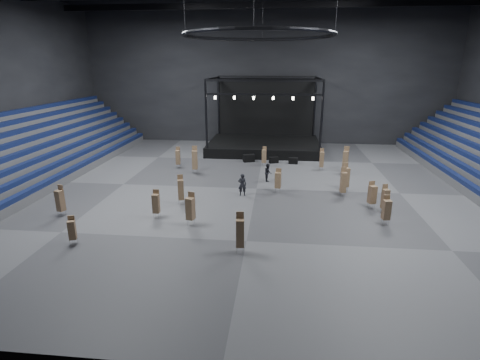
# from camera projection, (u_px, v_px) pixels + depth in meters

# --- Properties ---
(floor) EXTENTS (50.00, 50.00, 0.00)m
(floor) POSITION_uv_depth(u_px,v_px,m) (257.00, 189.00, 33.80)
(floor) COLOR #4C4C4F
(floor) RESTS_ON ground
(wall_back) EXTENTS (50.00, 0.20, 18.00)m
(wall_back) POSITION_uv_depth(u_px,v_px,m) (267.00, 77.00, 51.04)
(wall_back) COLOR black
(wall_back) RESTS_ON ground
(wall_front) EXTENTS (50.00, 0.20, 18.00)m
(wall_front) POSITION_uv_depth(u_px,v_px,m) (217.00, 128.00, 11.18)
(wall_front) COLOR black
(wall_front) RESTS_ON ground
(bleachers_left) EXTENTS (7.20, 40.00, 6.40)m
(bleachers_left) POSITION_uv_depth(u_px,v_px,m) (16.00, 163.00, 35.56)
(bleachers_left) COLOR #4F4F52
(bleachers_left) RESTS_ON floor
(stage) EXTENTS (14.00, 10.00, 9.20)m
(stage) POSITION_uv_depth(u_px,v_px,m) (264.00, 138.00, 48.78)
(stage) COLOR black
(stage) RESTS_ON floor
(truss_ring) EXTENTS (12.30, 12.30, 5.15)m
(truss_ring) POSITION_uv_depth(u_px,v_px,m) (259.00, 35.00, 29.92)
(truss_ring) COLOR black
(truss_ring) RESTS_ON ceiling
(flight_case_left) EXTENTS (1.41, 1.06, 0.84)m
(flight_case_left) POSITION_uv_depth(u_px,v_px,m) (249.00, 158.00, 42.94)
(flight_case_left) COLOR black
(flight_case_left) RESTS_ON floor
(flight_case_mid) EXTENTS (1.15, 0.85, 0.69)m
(flight_case_mid) POSITION_uv_depth(u_px,v_px,m) (274.00, 160.00, 42.44)
(flight_case_mid) COLOR black
(flight_case_mid) RESTS_ON floor
(flight_case_right) EXTENTS (1.08, 0.60, 0.70)m
(flight_case_right) POSITION_uv_depth(u_px,v_px,m) (293.00, 161.00, 42.06)
(flight_case_right) COLOR black
(flight_case_right) RESTS_ON floor
(chair_stack_0) EXTENTS (0.51, 0.51, 2.15)m
(chair_stack_0) POSITION_uv_depth(u_px,v_px,m) (264.00, 156.00, 41.04)
(chair_stack_0) COLOR silver
(chair_stack_0) RESTS_ON floor
(chair_stack_1) EXTENTS (0.58, 0.58, 2.13)m
(chair_stack_1) POSITION_uv_depth(u_px,v_px,m) (278.00, 180.00, 32.54)
(chair_stack_1) COLOR silver
(chair_stack_1) RESTS_ON floor
(chair_stack_2) EXTENTS (0.49, 0.49, 2.28)m
(chair_stack_2) POSITION_uv_depth(u_px,v_px,m) (178.00, 157.00, 40.30)
(chair_stack_2) COLOR silver
(chair_stack_2) RESTS_ON floor
(chair_stack_3) EXTENTS (0.66, 0.66, 2.18)m
(chair_stack_3) POSITION_uv_depth(u_px,v_px,m) (372.00, 194.00, 28.91)
(chair_stack_3) COLOR silver
(chair_stack_3) RESTS_ON floor
(chair_stack_4) EXTENTS (0.51, 0.51, 2.55)m
(chair_stack_4) POSITION_uv_depth(u_px,v_px,m) (343.00, 182.00, 31.50)
(chair_stack_4) COLOR silver
(chair_stack_4) RESTS_ON floor
(chair_stack_5) EXTENTS (0.64, 0.64, 2.56)m
(chair_stack_5) POSITION_uv_depth(u_px,v_px,m) (346.00, 177.00, 32.75)
(chair_stack_5) COLOR silver
(chair_stack_5) RESTS_ON floor
(chair_stack_6) EXTENTS (0.60, 0.60, 2.84)m
(chair_stack_6) POSITION_uv_depth(u_px,v_px,m) (195.00, 159.00, 38.16)
(chair_stack_6) COLOR silver
(chair_stack_6) RESTS_ON floor
(chair_stack_7) EXTENTS (0.49, 0.49, 2.13)m
(chair_stack_7) POSITION_uv_depth(u_px,v_px,m) (156.00, 203.00, 27.17)
(chair_stack_7) COLOR silver
(chair_stack_7) RESTS_ON floor
(chair_stack_8) EXTENTS (0.56, 0.56, 2.14)m
(chair_stack_8) POSITION_uv_depth(u_px,v_px,m) (386.00, 209.00, 25.98)
(chair_stack_8) COLOR silver
(chair_stack_8) RESTS_ON floor
(chair_stack_9) EXTENTS (0.56, 0.56, 2.25)m
(chair_stack_9) POSITION_uv_depth(u_px,v_px,m) (385.00, 198.00, 27.99)
(chair_stack_9) COLOR silver
(chair_stack_9) RESTS_ON floor
(chair_stack_10) EXTENTS (0.65, 0.65, 2.85)m
(chair_stack_10) POSITION_uv_depth(u_px,v_px,m) (345.00, 160.00, 37.92)
(chair_stack_10) COLOR silver
(chair_stack_10) RESTS_ON floor
(chair_stack_11) EXTENTS (0.65, 0.65, 2.38)m
(chair_stack_11) POSITION_uv_depth(u_px,v_px,m) (190.00, 208.00, 25.90)
(chair_stack_11) COLOR silver
(chair_stack_11) RESTS_ON floor
(chair_stack_12) EXTENTS (0.54, 0.54, 1.85)m
(chair_stack_12) POSITION_uv_depth(u_px,v_px,m) (72.00, 229.00, 23.19)
(chair_stack_12) COLOR silver
(chair_stack_12) RESTS_ON floor
(chair_stack_13) EXTENTS (0.53, 0.53, 2.54)m
(chair_stack_13) POSITION_uv_depth(u_px,v_px,m) (240.00, 232.00, 22.06)
(chair_stack_13) COLOR silver
(chair_stack_13) RESTS_ON floor
(chair_stack_14) EXTENTS (0.58, 0.58, 2.43)m
(chair_stack_14) POSITION_uv_depth(u_px,v_px,m) (181.00, 189.00, 29.78)
(chair_stack_14) COLOR silver
(chair_stack_14) RESTS_ON floor
(chair_stack_15) EXTENTS (0.60, 0.60, 2.37)m
(chair_stack_15) POSITION_uv_depth(u_px,v_px,m) (60.00, 200.00, 27.45)
(chair_stack_15) COLOR silver
(chair_stack_15) RESTS_ON floor
(chair_stack_16) EXTENTS (0.43, 0.43, 2.35)m
(chair_stack_16) POSITION_uv_depth(u_px,v_px,m) (322.00, 159.00, 39.32)
(chair_stack_16) COLOR silver
(chair_stack_16) RESTS_ON floor
(man_center) EXTENTS (0.77, 0.56, 1.94)m
(man_center) POSITION_uv_depth(u_px,v_px,m) (242.00, 185.00, 31.79)
(man_center) COLOR black
(man_center) RESTS_ON floor
(crew_member) EXTENTS (0.77, 0.92, 1.71)m
(crew_member) POSITION_uv_depth(u_px,v_px,m) (268.00, 172.00, 35.74)
(crew_member) COLOR black
(crew_member) RESTS_ON floor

